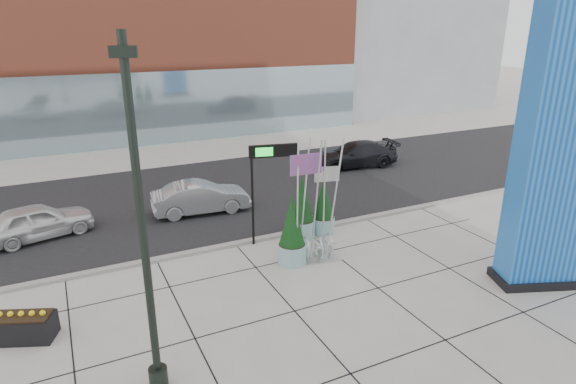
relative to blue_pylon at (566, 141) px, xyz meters
name	(u,v)px	position (x,y,z in m)	size (l,w,h in m)	color
ground	(251,303)	(-9.00, 2.96, -4.72)	(160.00, 160.00, 0.00)	#9E9991
street_asphalt	(173,200)	(-9.00, 12.96, -4.71)	(80.00, 12.00, 0.02)	black
curb_edge	(211,249)	(-9.00, 6.96, -4.66)	(80.00, 0.30, 0.12)	gray
tower_podium	(127,60)	(-8.00, 29.96, 0.78)	(34.00, 10.00, 11.00)	brown
tower_glass_front	(143,109)	(-8.00, 25.16, -2.22)	(34.00, 0.60, 5.00)	#8CA5B2
building_grey_parking	(367,15)	(17.00, 34.96, 4.28)	(20.00, 18.00, 18.00)	slate
blue_pylon	(566,141)	(0.00, 0.00, 0.00)	(3.20, 2.27, 9.77)	#0B49B2
lamp_post	(146,262)	(-12.24, 0.59, -1.49)	(0.53, 0.43, 7.90)	black
public_art_sculpture	(313,229)	(-5.91, 4.70, -3.55)	(2.08, 1.25, 4.45)	silver
overhead_street_sign	(268,159)	(-6.69, 6.76, -1.40)	(1.82, 0.54, 3.87)	black
round_planter_east	(323,207)	(-4.40, 6.56, -3.63)	(0.93, 0.93, 2.32)	#86B3B4
round_planter_mid	(302,209)	(-5.36, 6.56, -3.53)	(1.01, 1.01, 2.52)	#86B3B4
round_planter_west	(292,231)	(-6.70, 4.76, -3.53)	(1.01, 1.01, 2.52)	#86B3B4
box_planter_north	(24,326)	(-15.08, 3.96, -4.33)	(1.72, 1.30, 0.85)	black
car_white_west	(38,222)	(-14.72, 10.99, -4.03)	(1.64, 4.08, 1.39)	silver
car_silver_mid	(201,198)	(-8.21, 10.85, -4.02)	(1.49, 4.27, 1.41)	#94959A
car_dark_east	(355,155)	(2.11, 14.09, -3.99)	(2.04, 5.03, 1.46)	black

